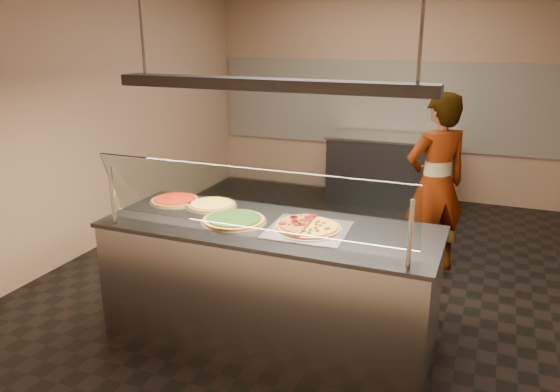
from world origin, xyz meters
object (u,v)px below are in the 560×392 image
at_px(pizza_spinach, 234,220).
at_px(pizza_spatula, 205,204).
at_px(pizza_cheese, 212,204).
at_px(sneeze_guard, 249,200).
at_px(worker, 436,184).
at_px(pizza_tomato, 175,200).
at_px(half_pizza_sausage, 323,229).
at_px(heat_lamp_housing, 268,85).
at_px(serving_counter, 270,282).
at_px(perforated_tray, 308,229).
at_px(half_pizza_pepperoni, 293,223).
at_px(prep_table, 387,170).

xyz_separation_m(pizza_spinach, pizza_spatula, (-0.38, 0.23, 0.01)).
distance_m(pizza_spinach, pizza_cheese, 0.43).
distance_m(sneeze_guard, worker, 2.35).
distance_m(pizza_cheese, pizza_tomato, 0.35).
xyz_separation_m(half_pizza_sausage, heat_lamp_housing, (-0.41, -0.00, 0.99)).
relative_size(serving_counter, pizza_tomato, 5.97).
bearing_deg(pizza_spatula, worker, 43.60).
height_order(pizza_tomato, heat_lamp_housing, heat_lamp_housing).
relative_size(serving_counter, perforated_tray, 4.22).
distance_m(sneeze_guard, half_pizza_sausage, 0.60).
bearing_deg(sneeze_guard, pizza_spatula, 140.51).
relative_size(half_pizza_pepperoni, pizza_tomato, 1.14).
relative_size(pizza_spinach, prep_table, 0.31).
distance_m(sneeze_guard, heat_lamp_housing, 0.80).
bearing_deg(worker, pizza_spatula, 5.31).
bearing_deg(worker, prep_table, -105.63).
relative_size(worker, heat_lamp_housing, 0.77).
xyz_separation_m(worker, heat_lamp_housing, (-1.00, -1.76, 1.07)).
xyz_separation_m(sneeze_guard, pizza_spinach, (-0.27, 0.31, -0.28)).
height_order(serving_counter, sneeze_guard, sneeze_guard).
distance_m(serving_counter, pizza_cheese, 0.81).
bearing_deg(perforated_tray, pizza_tomato, 169.60).
height_order(sneeze_guard, half_pizza_sausage, sneeze_guard).
xyz_separation_m(half_pizza_sausage, pizza_tomato, (-1.37, 0.23, -0.01)).
relative_size(perforated_tray, pizza_cheese, 1.42).
bearing_deg(worker, perforated_tray, 30.07).
relative_size(serving_counter, heat_lamp_housing, 1.08).
height_order(serving_counter, prep_table, same).
bearing_deg(pizza_spinach, worker, 54.77).
bearing_deg(pizza_tomato, pizza_cheese, 0.12).
distance_m(pizza_tomato, pizza_spatula, 0.31).
bearing_deg(prep_table, pizza_spinach, -96.27).
bearing_deg(half_pizza_sausage, serving_counter, -179.48).
height_order(serving_counter, pizza_cheese, pizza_cheese).
xyz_separation_m(perforated_tray, heat_lamp_housing, (-0.30, -0.01, 1.01)).
height_order(perforated_tray, half_pizza_pepperoni, half_pizza_pepperoni).
height_order(half_pizza_pepperoni, pizza_spinach, half_pizza_pepperoni).
height_order(serving_counter, half_pizza_pepperoni, half_pizza_pepperoni).
distance_m(pizza_spatula, prep_table, 3.72).
bearing_deg(serving_counter, pizza_tomato, 166.11).
bearing_deg(pizza_tomato, perforated_tray, -10.40).
relative_size(serving_counter, sneeze_guard, 1.11).
bearing_deg(pizza_tomato, sneeze_guard, -31.24).
bearing_deg(sneeze_guard, heat_lamp_housing, 90.00).
height_order(half_pizza_sausage, pizza_spinach, half_pizza_sausage).
height_order(serving_counter, pizza_spatula, pizza_spatula).
bearing_deg(prep_table, pizza_spatula, -102.52).
bearing_deg(prep_table, perforated_tray, -87.71).
relative_size(pizza_spatula, heat_lamp_housing, 0.11).
xyz_separation_m(half_pizza_sausage, pizza_cheese, (-1.02, 0.23, -0.01)).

